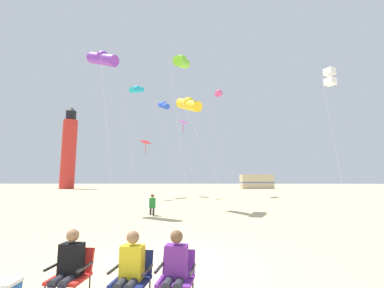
% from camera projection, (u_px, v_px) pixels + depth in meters
% --- Properties ---
extents(ground, '(200.00, 200.00, 0.00)m').
position_uv_depth(ground, '(167.00, 264.00, 6.03)').
color(ground, '#D3BC8C').
extents(camp_chair_red, '(0.60, 0.61, 0.82)m').
position_uv_depth(camp_chair_red, '(73.00, 271.00, 4.14)').
color(camp_chair_red, red).
rests_on(camp_chair_red, ground).
extents(spectator_red_chair, '(0.36, 0.53, 1.16)m').
position_uv_depth(spectator_red_chair, '(68.00, 266.00, 4.02)').
color(spectator_red_chair, black).
rests_on(spectator_red_chair, ground).
extents(camp_chair_navy, '(0.61, 0.63, 0.82)m').
position_uv_depth(camp_chair_navy, '(133.00, 274.00, 4.01)').
color(camp_chair_navy, navy).
rests_on(camp_chair_navy, ground).
extents(spectator_navy_chair, '(0.37, 0.53, 1.16)m').
position_uv_depth(spectator_navy_chair, '(130.00, 269.00, 3.89)').
color(spectator_navy_chair, yellow).
rests_on(spectator_navy_chair, ground).
extents(camp_chair_purple, '(0.61, 0.63, 0.82)m').
position_uv_depth(camp_chair_purple, '(177.00, 273.00, 4.04)').
color(camp_chair_purple, '#722D99').
rests_on(camp_chair_purple, ground).
extents(spectator_purple_chair, '(0.37, 0.53, 1.16)m').
position_uv_depth(spectator_purple_chair, '(175.00, 268.00, 3.92)').
color(spectator_purple_chair, '#722D99').
rests_on(spectator_purple_chair, ground).
extents(kite_flyer_standing, '(0.40, 0.55, 1.16)m').
position_uv_depth(kite_flyer_standing, '(152.00, 204.00, 14.07)').
color(kite_flyer_standing, '#238438').
rests_on(kite_flyer_standing, ground).
extents(kite_diamond_scarlet, '(2.19, 2.19, 5.80)m').
position_uv_depth(kite_diamond_scarlet, '(145.00, 144.00, 25.66)').
color(kite_diamond_scarlet, silver).
rests_on(kite_diamond_scarlet, ground).
extents(kite_tube_rainbow, '(2.91, 3.09, 13.22)m').
position_uv_depth(kite_tube_rainbow, '(219.00, 93.00, 32.23)').
color(kite_tube_rainbow, silver).
rests_on(kite_tube_rainbow, ground).
extents(kite_box_white, '(1.02, 1.02, 9.38)m').
position_uv_depth(kite_box_white, '(330.00, 77.00, 17.49)').
color(kite_box_white, silver).
rests_on(kite_box_white, ground).
extents(kite_tube_blue, '(3.48, 3.84, 11.75)m').
position_uv_depth(kite_tube_blue, '(164.00, 105.00, 32.25)').
color(kite_tube_blue, silver).
rests_on(kite_tube_blue, ground).
extents(kite_tube_cyan, '(2.39, 2.87, 13.26)m').
position_uv_depth(kite_tube_cyan, '(137.00, 90.00, 30.94)').
color(kite_tube_cyan, silver).
rests_on(kite_tube_cyan, ground).
extents(kite_tube_gold, '(3.66, 3.91, 7.69)m').
position_uv_depth(kite_tube_gold, '(189.00, 104.00, 17.57)').
color(kite_tube_gold, silver).
rests_on(kite_tube_gold, ground).
extents(kite_tube_violet, '(2.48, 1.98, 10.07)m').
position_uv_depth(kite_tube_violet, '(103.00, 59.00, 16.08)').
color(kite_tube_violet, silver).
rests_on(kite_tube_violet, ground).
extents(kite_diamond_magenta, '(2.55, 2.44, 8.33)m').
position_uv_depth(kite_diamond_magenta, '(184.00, 125.00, 28.18)').
color(kite_diamond_magenta, silver).
rests_on(kite_diamond_magenta, ground).
extents(kite_tube_lime, '(1.39, 2.58, 10.75)m').
position_uv_depth(kite_tube_lime, '(182.00, 62.00, 18.05)').
color(kite_tube_lime, silver).
rests_on(kite_tube_lime, ground).
extents(lighthouse_distant, '(2.80, 2.80, 16.80)m').
position_uv_depth(lighthouse_distant, '(69.00, 150.00, 52.74)').
color(lighthouse_distant, red).
rests_on(lighthouse_distant, ground).
extents(rv_van_tan, '(6.61, 2.88, 2.80)m').
position_uv_depth(rv_van_tan, '(257.00, 182.00, 52.10)').
color(rv_van_tan, '#C6B28C').
rests_on(rv_van_tan, ground).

